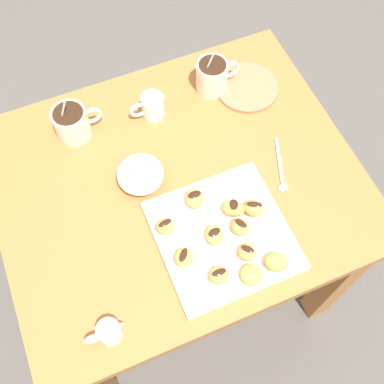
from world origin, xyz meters
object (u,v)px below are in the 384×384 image
object	(u,v)px
saucer_coral_left	(247,87)
beignet_8	(240,227)
beignet_3	(219,275)
beignet_9	(251,275)
coffee_mug_cream_right	(213,75)
beignet_1	(254,208)
beignet_7	(276,262)
cream_pitcher_white	(152,106)
chocolate_sauce_pitcher	(109,332)
beignet_6	(184,258)
beignet_10	(247,252)
coffee_mug_cream_left	(72,122)
beignet_4	(194,198)
ice_cream_bowl	(140,173)
beignet_5	(165,226)
beignet_0	(214,235)
dining_table	(179,205)
beignet_2	(233,208)
pastry_plate_square	(223,235)

from	to	relation	value
saucer_coral_left	beignet_8	bearing A→B (deg)	-118.18
beignet_3	beignet_9	distance (m)	0.07
coffee_mug_cream_right	beignet_1	xyz separation A→B (m)	(-0.07, -0.40, -0.01)
beignet_7	cream_pitcher_white	bearing A→B (deg)	101.51
chocolate_sauce_pitcher	beignet_3	bearing A→B (deg)	4.92
beignet_6	beignet_10	distance (m)	0.15
beignet_1	beignet_8	distance (m)	0.06
coffee_mug_cream_left	beignet_4	world-z (taller)	coffee_mug_cream_left
cream_pitcher_white	ice_cream_bowl	world-z (taller)	ice_cream_bowl
beignet_5	beignet_6	world-z (taller)	beignet_5
beignet_4	beignet_10	size ratio (longest dim) A/B	1.22
beignet_3	coffee_mug_cream_right	bearing A→B (deg)	67.55
beignet_0	beignet_6	xyz separation A→B (m)	(-0.09, -0.02, -0.00)
dining_table	beignet_3	bearing A→B (deg)	-92.49
saucer_coral_left	beignet_3	distance (m)	0.57
saucer_coral_left	beignet_5	size ratio (longest dim) A/B	3.85
beignet_5	beignet_8	size ratio (longest dim) A/B	1.04
saucer_coral_left	beignet_2	distance (m)	0.40
cream_pitcher_white	ice_cream_bowl	bearing A→B (deg)	-118.73
beignet_10	coffee_mug_cream_left	bearing A→B (deg)	118.42
chocolate_sauce_pitcher	beignet_7	distance (m)	0.40
saucer_coral_left	beignet_3	size ratio (longest dim) A/B	3.88
beignet_8	beignet_2	bearing A→B (deg)	84.23
beignet_1	beignet_2	xyz separation A→B (m)	(-0.05, 0.02, 0.00)
saucer_coral_left	beignet_6	size ratio (longest dim) A/B	3.64
dining_table	beignet_6	xyz separation A→B (m)	(-0.07, -0.21, 0.18)
beignet_4	beignet_1	bearing A→B (deg)	-33.37
chocolate_sauce_pitcher	beignet_7	bearing A→B (deg)	0.17
pastry_plate_square	coffee_mug_cream_left	bearing A→B (deg)	119.31
coffee_mug_cream_right	beignet_2	world-z (taller)	coffee_mug_cream_right
beignet_2	coffee_mug_cream_right	bearing A→B (deg)	73.25
beignet_8	beignet_5	bearing A→B (deg)	156.67
beignet_2	beignet_3	world-z (taller)	beignet_2
beignet_0	beignet_5	size ratio (longest dim) A/B	1.13
coffee_mug_cream_left	saucer_coral_left	xyz separation A→B (m)	(0.49, -0.04, -0.04)
ice_cream_bowl	beignet_1	distance (m)	0.29
coffee_mug_cream_right	beignet_7	distance (m)	0.55
beignet_0	beignet_7	size ratio (longest dim) A/B	0.93
dining_table	saucer_coral_left	size ratio (longest dim) A/B	5.13
chocolate_sauce_pitcher	beignet_2	size ratio (longest dim) A/B	1.66
beignet_0	beignet_6	bearing A→B (deg)	-164.72
ice_cream_bowl	beignet_2	size ratio (longest dim) A/B	2.12
dining_table	beignet_9	xyz separation A→B (m)	(0.06, -0.30, 0.18)
beignet_9	beignet_10	bearing A→B (deg)	74.94
beignet_9	beignet_10	world-z (taller)	beignet_10
coffee_mug_cream_right	beignet_4	world-z (taller)	coffee_mug_cream_right
coffee_mug_cream_left	beignet_8	size ratio (longest dim) A/B	3.02
chocolate_sauce_pitcher	beignet_3	size ratio (longest dim) A/B	2.01
beignet_4	beignet_10	xyz separation A→B (m)	(0.06, -0.17, -0.00)
pastry_plate_square	beignet_9	world-z (taller)	beignet_9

